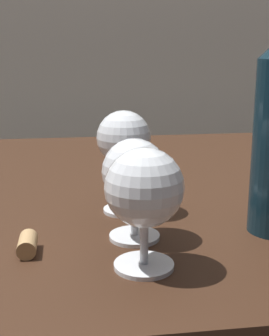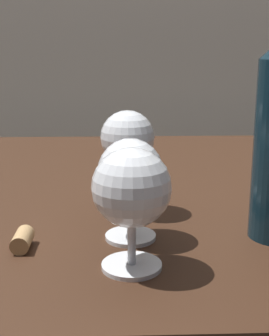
{
  "view_description": "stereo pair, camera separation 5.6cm",
  "coord_description": "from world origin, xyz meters",
  "px_view_note": "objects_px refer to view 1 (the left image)",
  "views": [
    {
      "loc": [
        -0.06,
        -0.78,
        0.99
      ],
      "look_at": [
        0.01,
        -0.24,
        0.85
      ],
      "focal_mm": 50.46,
      "sensor_mm": 36.0,
      "label": 1
    },
    {
      "loc": [
        -0.0,
        -0.79,
        0.99
      ],
      "look_at": [
        0.01,
        -0.24,
        0.85
      ],
      "focal_mm": 50.46,
      "sensor_mm": 36.0,
      "label": 2
    }
  ],
  "objects_px": {
    "wine_glass_merlot": "(134,174)",
    "cork": "(28,244)",
    "wine_glass_amber": "(144,190)",
    "wine_glass_cabernet": "(124,141)"
  },
  "relations": [
    {
      "from": "wine_glass_amber",
      "to": "cork",
      "type": "xyz_separation_m",
      "value": [
        -0.13,
        0.05,
        -0.08
      ]
    },
    {
      "from": "wine_glass_amber",
      "to": "cork",
      "type": "height_order",
      "value": "wine_glass_amber"
    },
    {
      "from": "wine_glass_merlot",
      "to": "wine_glass_cabernet",
      "type": "relative_size",
      "value": 0.86
    },
    {
      "from": "wine_glass_amber",
      "to": "cork",
      "type": "bearing_deg",
      "value": 156.87
    },
    {
      "from": "wine_glass_merlot",
      "to": "cork",
      "type": "height_order",
      "value": "wine_glass_merlot"
    },
    {
      "from": "wine_glass_amber",
      "to": "wine_glass_cabernet",
      "type": "xyz_separation_m",
      "value": [
        -0.0,
        0.18,
        0.02
      ]
    },
    {
      "from": "wine_glass_merlot",
      "to": "cork",
      "type": "relative_size",
      "value": 3.0
    },
    {
      "from": "wine_glass_merlot",
      "to": "cork",
      "type": "bearing_deg",
      "value": -168.43
    },
    {
      "from": "wine_glass_cabernet",
      "to": "cork",
      "type": "xyz_separation_m",
      "value": [
        -0.13,
        -0.13,
        -0.09
      ]
    },
    {
      "from": "wine_glass_amber",
      "to": "wine_glass_merlot",
      "type": "xyz_separation_m",
      "value": [
        0.0,
        0.08,
        -0.01
      ]
    }
  ]
}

